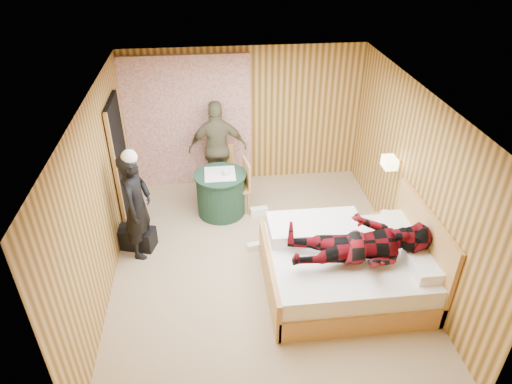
{
  "coord_description": "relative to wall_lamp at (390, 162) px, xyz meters",
  "views": [
    {
      "loc": [
        -0.65,
        -5.11,
        4.43
      ],
      "look_at": [
        -0.05,
        0.26,
        1.05
      ],
      "focal_mm": 32.0,
      "sensor_mm": 36.0,
      "label": 1
    }
  ],
  "objects": [
    {
      "name": "floor",
      "position": [
        -1.92,
        -0.45,
        -1.3
      ],
      "size": [
        4.2,
        5.0,
        0.01
      ],
      "primitive_type": "cube",
      "color": "tan",
      "rests_on": "ground"
    },
    {
      "name": "ceiling",
      "position": [
        -1.92,
        -0.45,
        1.2
      ],
      "size": [
        4.2,
        5.0,
        0.01
      ],
      "primitive_type": "cube",
      "color": "silver",
      "rests_on": "wall_back"
    },
    {
      "name": "wall_back",
      "position": [
        -1.92,
        2.05,
        -0.05
      ],
      "size": [
        4.2,
        0.02,
        2.5
      ],
      "primitive_type": "cube",
      "color": "tan",
      "rests_on": "floor"
    },
    {
      "name": "wall_left",
      "position": [
        -4.02,
        -0.45,
        -0.05
      ],
      "size": [
        0.02,
        5.0,
        2.5
      ],
      "primitive_type": "cube",
      "color": "tan",
      "rests_on": "floor"
    },
    {
      "name": "wall_right",
      "position": [
        0.18,
        -0.45,
        -0.05
      ],
      "size": [
        0.02,
        5.0,
        2.5
      ],
      "primitive_type": "cube",
      "color": "tan",
      "rests_on": "floor"
    },
    {
      "name": "curtain",
      "position": [
        -2.92,
        1.98,
        -0.1
      ],
      "size": [
        2.2,
        0.08,
        2.4
      ],
      "primitive_type": "cube",
      "color": "white",
      "rests_on": "floor"
    },
    {
      "name": "doorway",
      "position": [
        -3.98,
        0.95,
        -0.28
      ],
      "size": [
        0.06,
        0.9,
        2.05
      ],
      "primitive_type": "cube",
      "color": "black",
      "rests_on": "floor"
    },
    {
      "name": "wall_lamp",
      "position": [
        0.0,
        0.0,
        0.0
      ],
      "size": [
        0.26,
        0.24,
        0.16
      ],
      "color": "gold",
      "rests_on": "wall_right"
    },
    {
      "name": "bed",
      "position": [
        -0.8,
        -1.07,
        -0.96
      ],
      "size": [
        2.17,
        1.71,
        1.18
      ],
      "color": "tan",
      "rests_on": "floor"
    },
    {
      "name": "nightstand",
      "position": [
        -0.04,
        -0.35,
        -1.04
      ],
      "size": [
        0.39,
        0.53,
        0.51
      ],
      "color": "tan",
      "rests_on": "floor"
    },
    {
      "name": "round_table",
      "position": [
        -2.44,
        0.9,
        -0.92
      ],
      "size": [
        0.85,
        0.85,
        0.76
      ],
      "color": "#1F4430",
      "rests_on": "floor"
    },
    {
      "name": "chair_far",
      "position": [
        -2.4,
        1.57,
        -0.76
      ],
      "size": [
        0.56,
        0.56,
        0.93
      ],
      "rotation": [
        0.0,
        0.0,
        -0.43
      ],
      "color": "tan",
      "rests_on": "floor"
    },
    {
      "name": "chair_near",
      "position": [
        -2.1,
        0.95,
        -0.76
      ],
      "size": [
        0.48,
        0.48,
        0.93
      ],
      "rotation": [
        0.0,
        0.0,
        -1.41
      ],
      "color": "tan",
      "rests_on": "floor"
    },
    {
      "name": "duffel_bag",
      "position": [
        -3.77,
        0.11,
        -1.14
      ],
      "size": [
        0.63,
        0.46,
        0.32
      ],
      "primitive_type": "cube",
      "rotation": [
        0.0,
        0.0,
        -0.3
      ],
      "color": "black",
      "rests_on": "floor"
    },
    {
      "name": "sneaker_left",
      "position": [
        -1.98,
        -0.16,
        -1.25
      ],
      "size": [
        0.26,
        0.14,
        0.11
      ],
      "primitive_type": "cube",
      "rotation": [
        0.0,
        0.0,
        0.16
      ],
      "color": "white",
      "rests_on": "floor"
    },
    {
      "name": "sneaker_right",
      "position": [
        -1.81,
        0.76,
        -1.24
      ],
      "size": [
        0.3,
        0.15,
        0.13
      ],
      "primitive_type": "cube",
      "rotation": [
        0.0,
        0.0,
        0.13
      ],
      "color": "white",
      "rests_on": "floor"
    },
    {
      "name": "woman_standing",
      "position": [
        -3.65,
        -0.02,
        -0.48
      ],
      "size": [
        0.53,
        0.67,
        1.63
      ],
      "primitive_type": "imported",
      "rotation": [
        0.0,
        0.0,
        1.32
      ],
      "color": "black",
      "rests_on": "floor"
    },
    {
      "name": "man_at_table",
      "position": [
        -2.44,
        1.61,
        -0.44
      ],
      "size": [
        1.02,
        0.44,
        1.72
      ],
      "primitive_type": "imported",
      "rotation": [
        0.0,
        0.0,
        3.16
      ],
      "color": "brown",
      "rests_on": "floor"
    },
    {
      "name": "man_on_bed",
      "position": [
        -0.77,
        -1.3,
        -0.28
      ],
      "size": [
        0.86,
        0.67,
        1.77
      ],
      "primitive_type": "imported",
      "rotation": [
        0.0,
        1.57,
        0.0
      ],
      "color": "maroon",
      "rests_on": "bed"
    },
    {
      "name": "book_lower",
      "position": [
        -0.04,
        -0.4,
        -0.78
      ],
      "size": [
        0.17,
        0.23,
        0.02
      ],
      "primitive_type": "imported",
      "rotation": [
        0.0,
        0.0,
        0.01
      ],
      "color": "white",
      "rests_on": "nightstand"
    },
    {
      "name": "book_upper",
      "position": [
        -0.04,
        -0.4,
        -0.76
      ],
      "size": [
        0.26,
        0.28,
        0.02
      ],
      "primitive_type": "imported",
      "rotation": [
        0.0,
        0.0,
        -0.58
      ],
      "color": "white",
      "rests_on": "nightstand"
    },
    {
      "name": "cup_nightstand",
      "position": [
        -0.04,
        -0.22,
        -0.74
      ],
      "size": [
        0.11,
        0.11,
        0.09
      ],
      "primitive_type": "imported",
      "rotation": [
        0.0,
        0.0,
        -0.16
      ],
      "color": "white",
      "rests_on": "nightstand"
    },
    {
      "name": "cup_table",
      "position": [
        -2.34,
        0.85,
        -0.49
      ],
      "size": [
        0.14,
        0.14,
        0.1
      ],
      "primitive_type": "imported",
      "rotation": [
        0.0,
        0.0,
        -0.1
      ],
      "color": "white",
      "rests_on": "round_table"
    }
  ]
}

